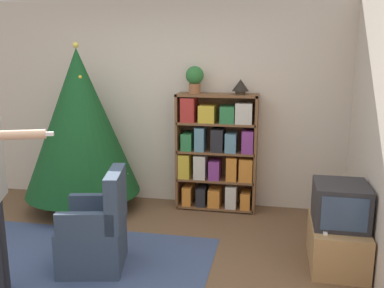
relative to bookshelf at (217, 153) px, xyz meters
The scene contains 12 objects.
ground_plane 2.26m from the bookshelf, 111.11° to the right, with size 14.00×14.00×0.00m, color brown.
wall_back 0.99m from the bookshelf, 162.94° to the left, with size 8.00×0.10×2.60m.
area_rug 2.44m from the bookshelf, 120.62° to the right, with size 2.71×2.18×0.01m.
bookshelf is the anchor object (origin of this frame).
tv_stand 1.87m from the bookshelf, 43.28° to the right, with size 0.49×0.75×0.40m.
television 1.80m from the bookshelf, 43.34° to the right, with size 0.47×0.51×0.39m.
game_remote 1.89m from the bookshelf, 51.47° to the right, with size 0.04×0.12×0.02m.
christmas_tree 1.72m from the bookshelf, 168.79° to the right, with size 1.41×1.41×2.06m.
armchair 1.95m from the bookshelf, 116.98° to the right, with size 0.68×0.67×0.92m.
potted_plant 0.96m from the bookshelf, behind, with size 0.22×0.22×0.33m.
table_lamp 0.88m from the bookshelf, ahead, with size 0.20×0.20×0.18m.
book_pile_near_tree 1.59m from the bookshelf, 151.52° to the right, with size 0.23×0.20×0.09m.
Camera 1 is at (1.47, -3.10, 1.97)m, focal length 40.00 mm.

